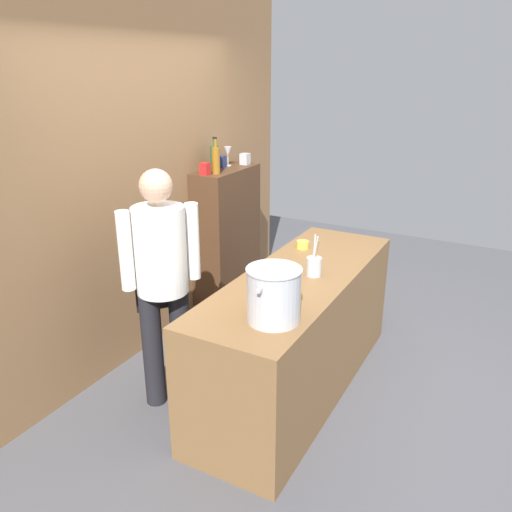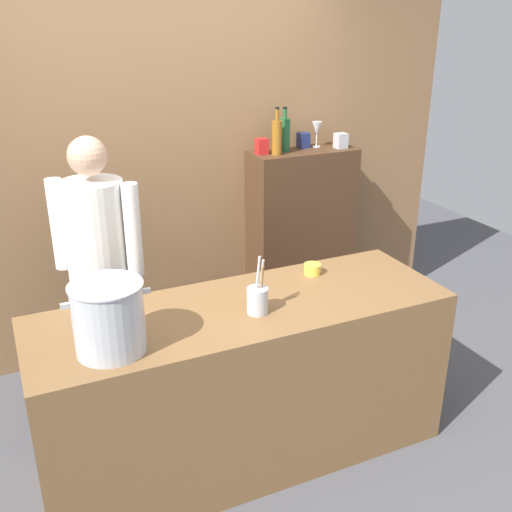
{
  "view_description": "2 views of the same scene",
  "coord_description": "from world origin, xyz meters",
  "px_view_note": "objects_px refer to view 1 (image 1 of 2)",
  "views": [
    {
      "loc": [
        -3.01,
        -1.29,
        2.27
      ],
      "look_at": [
        0.17,
        0.43,
        0.9
      ],
      "focal_mm": 36.12,
      "sensor_mm": 36.0,
      "label": 1
    },
    {
      "loc": [
        -1.04,
        -2.41,
        2.26
      ],
      "look_at": [
        0.25,
        0.4,
        0.97
      ],
      "focal_mm": 41.66,
      "sensor_mm": 36.0,
      "label": 2
    }
  ],
  "objects_px": {
    "utensil_crock": "(314,266)",
    "wine_bottle_amber": "(216,160)",
    "chef": "(162,274)",
    "spice_tin_navy": "(221,162)",
    "spice_tin_red": "(205,169)",
    "butter_jar": "(303,245)",
    "wine_glass_short": "(228,152)",
    "stockpot_large": "(274,295)",
    "wine_bottle_green": "(215,158)",
    "spice_tin_silver": "(245,159)"
  },
  "relations": [
    {
      "from": "spice_tin_silver",
      "to": "wine_bottle_green",
      "type": "bearing_deg",
      "value": 168.77
    },
    {
      "from": "wine_glass_short",
      "to": "spice_tin_red",
      "type": "distance_m",
      "value": 0.46
    },
    {
      "from": "chef",
      "to": "wine_bottle_amber",
      "type": "height_order",
      "value": "wine_bottle_amber"
    },
    {
      "from": "wine_bottle_amber",
      "to": "spice_tin_navy",
      "type": "height_order",
      "value": "wine_bottle_amber"
    },
    {
      "from": "wine_bottle_amber",
      "to": "spice_tin_navy",
      "type": "xyz_separation_m",
      "value": [
        0.27,
        0.12,
        -0.07
      ]
    },
    {
      "from": "wine_glass_short",
      "to": "stockpot_large",
      "type": "bearing_deg",
      "value": -142.33
    },
    {
      "from": "chef",
      "to": "wine_bottle_amber",
      "type": "bearing_deg",
      "value": -126.48
    },
    {
      "from": "spice_tin_silver",
      "to": "wine_bottle_amber",
      "type": "bearing_deg",
      "value": 179.64
    },
    {
      "from": "utensil_crock",
      "to": "wine_bottle_green",
      "type": "xyz_separation_m",
      "value": [
        0.81,
        1.31,
        0.5
      ]
    },
    {
      "from": "spice_tin_navy",
      "to": "wine_glass_short",
      "type": "bearing_deg",
      "value": -8.32
    },
    {
      "from": "spice_tin_navy",
      "to": "spice_tin_red",
      "type": "bearing_deg",
      "value": -170.41
    },
    {
      "from": "chef",
      "to": "butter_jar",
      "type": "xyz_separation_m",
      "value": [
        1.06,
        -0.55,
        -0.04
      ]
    },
    {
      "from": "utensil_crock",
      "to": "wine_glass_short",
      "type": "xyz_separation_m",
      "value": [
        1.08,
        1.33,
        0.51
      ]
    },
    {
      "from": "stockpot_large",
      "to": "wine_bottle_amber",
      "type": "bearing_deg",
      "value": 41.92
    },
    {
      "from": "chef",
      "to": "utensil_crock",
      "type": "xyz_separation_m",
      "value": [
        0.6,
        -0.83,
        0.01
      ]
    },
    {
      "from": "wine_bottle_amber",
      "to": "spice_tin_red",
      "type": "xyz_separation_m",
      "value": [
        -0.08,
        0.06,
        -0.07
      ]
    },
    {
      "from": "chef",
      "to": "wine_bottle_amber",
      "type": "distance_m",
      "value": 1.46
    },
    {
      "from": "wine_bottle_amber",
      "to": "spice_tin_red",
      "type": "height_order",
      "value": "wine_bottle_amber"
    },
    {
      "from": "spice_tin_red",
      "to": "stockpot_large",
      "type": "bearing_deg",
      "value": -135.05
    },
    {
      "from": "stockpot_large",
      "to": "wine_bottle_green",
      "type": "bearing_deg",
      "value": 41.7
    },
    {
      "from": "wine_glass_short",
      "to": "spice_tin_red",
      "type": "bearing_deg",
      "value": -174.27
    },
    {
      "from": "wine_bottle_amber",
      "to": "spice_tin_silver",
      "type": "distance_m",
      "value": 0.51
    },
    {
      "from": "butter_jar",
      "to": "wine_glass_short",
      "type": "height_order",
      "value": "wine_glass_short"
    },
    {
      "from": "spice_tin_silver",
      "to": "chef",
      "type": "bearing_deg",
      "value": -167.73
    },
    {
      "from": "chef",
      "to": "spice_tin_navy",
      "type": "height_order",
      "value": "chef"
    },
    {
      "from": "spice_tin_navy",
      "to": "spice_tin_red",
      "type": "height_order",
      "value": "same"
    },
    {
      "from": "butter_jar",
      "to": "wine_bottle_amber",
      "type": "height_order",
      "value": "wine_bottle_amber"
    },
    {
      "from": "utensil_crock",
      "to": "spice_tin_navy",
      "type": "bearing_deg",
      "value": 54.0
    },
    {
      "from": "chef",
      "to": "spice_tin_silver",
      "type": "xyz_separation_m",
      "value": [
        1.81,
        0.39,
        0.44
      ]
    },
    {
      "from": "spice_tin_silver",
      "to": "stockpot_large",
      "type": "bearing_deg",
      "value": -146.5
    },
    {
      "from": "butter_jar",
      "to": "chef",
      "type": "bearing_deg",
      "value": 152.88
    },
    {
      "from": "spice_tin_silver",
      "to": "spice_tin_red",
      "type": "height_order",
      "value": "same"
    },
    {
      "from": "spice_tin_silver",
      "to": "spice_tin_navy",
      "type": "bearing_deg",
      "value": 152.35
    },
    {
      "from": "wine_bottle_amber",
      "to": "spice_tin_silver",
      "type": "xyz_separation_m",
      "value": [
        0.5,
        -0.0,
        -0.07
      ]
    },
    {
      "from": "stockpot_large",
      "to": "wine_glass_short",
      "type": "relative_size",
      "value": 2.1
    },
    {
      "from": "wine_bottle_green",
      "to": "spice_tin_silver",
      "type": "relative_size",
      "value": 2.88
    },
    {
      "from": "stockpot_large",
      "to": "spice_tin_red",
      "type": "distance_m",
      "value": 1.93
    },
    {
      "from": "wine_bottle_green",
      "to": "wine_bottle_amber",
      "type": "height_order",
      "value": "wine_bottle_amber"
    },
    {
      "from": "spice_tin_red",
      "to": "chef",
      "type": "bearing_deg",
      "value": -159.52
    },
    {
      "from": "utensil_crock",
      "to": "wine_bottle_amber",
      "type": "relative_size",
      "value": 0.93
    },
    {
      "from": "stockpot_large",
      "to": "wine_glass_short",
      "type": "bearing_deg",
      "value": 37.67
    },
    {
      "from": "utensil_crock",
      "to": "wine_bottle_green",
      "type": "relative_size",
      "value": 0.97
    },
    {
      "from": "utensil_crock",
      "to": "butter_jar",
      "type": "distance_m",
      "value": 0.55
    },
    {
      "from": "stockpot_large",
      "to": "spice_tin_silver",
      "type": "relative_size",
      "value": 3.58
    },
    {
      "from": "stockpot_large",
      "to": "spice_tin_red",
      "type": "relative_size",
      "value": 3.57
    },
    {
      "from": "stockpot_large",
      "to": "wine_bottle_amber",
      "type": "height_order",
      "value": "wine_bottle_amber"
    },
    {
      "from": "stockpot_large",
      "to": "butter_jar",
      "type": "relative_size",
      "value": 3.9
    },
    {
      "from": "wine_glass_short",
      "to": "spice_tin_red",
      "type": "relative_size",
      "value": 1.7
    },
    {
      "from": "stockpot_large",
      "to": "butter_jar",
      "type": "bearing_deg",
      "value": 15.96
    },
    {
      "from": "utensil_crock",
      "to": "wine_bottle_green",
      "type": "height_order",
      "value": "wine_bottle_green"
    }
  ]
}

